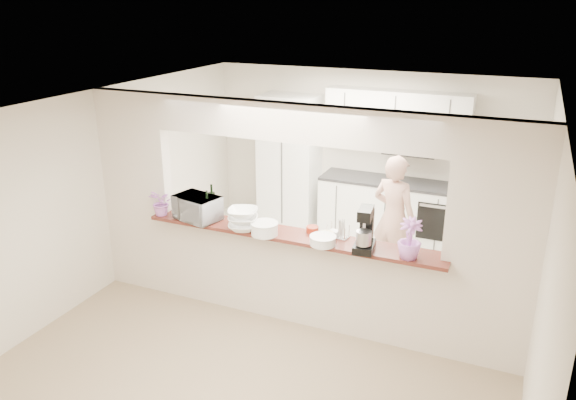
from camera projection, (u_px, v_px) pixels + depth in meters
The scene contains 19 objects.
floor at pixel (292, 318), 6.50m from camera, with size 6.00×6.00×0.00m, color tan.
tile_overlay at pixel (336, 263), 7.84m from camera, with size 5.00×2.90×0.01m, color beige.
partition at pixel (293, 198), 6.00m from camera, with size 5.00×0.15×2.50m.
bar_counter at pixel (292, 274), 6.30m from camera, with size 3.40×0.38×1.09m.
kitchen_cabinets at pixel (351, 173), 8.59m from camera, with size 3.15×0.62×2.25m.
refrigerator at pixel (504, 202), 7.73m from camera, with size 0.75×0.70×1.70m, color #A0A0A4.
flower_left at pixel (162, 203), 6.55m from camera, with size 0.28×0.24×0.31m, color #C769A7.
wine_bottle_a at pixel (212, 204), 6.53m from camera, with size 0.08×0.08×0.39m.
wine_bottle_b at pixel (208, 210), 6.35m from camera, with size 0.07×0.07×0.37m.
toaster_oven at pixel (197, 208), 6.43m from camera, with size 0.51×0.35×0.28m, color #AFAEB3.
serving_bowls at pixel (243, 220), 6.14m from camera, with size 0.32×0.32×0.24m, color white.
plate_stack_a at pixel (264, 229), 6.04m from camera, with size 0.30×0.30×0.14m.
plate_stack_b at pixel (323, 240), 5.79m from camera, with size 0.28×0.28×0.10m.
red_bowl at pixel (312, 229), 6.11m from camera, with size 0.14×0.14×0.06m, color maroon.
tan_bowl at pixel (326, 236), 5.94m from camera, with size 0.15×0.15×0.07m, color #CBBB8F.
utensil_caddy at pixel (338, 230), 5.95m from camera, with size 0.24×0.16×0.21m.
stand_mixer at pixel (365, 231), 5.63m from camera, with size 0.23×0.33×0.46m.
flower_right at pixel (410, 239), 5.44m from camera, with size 0.23×0.23×0.41m, color #BB6FCE.
person at pixel (394, 218), 7.20m from camera, with size 0.61×0.40×1.66m, color tan.
Camera 1 is at (2.20, -5.20, 3.50)m, focal length 35.00 mm.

